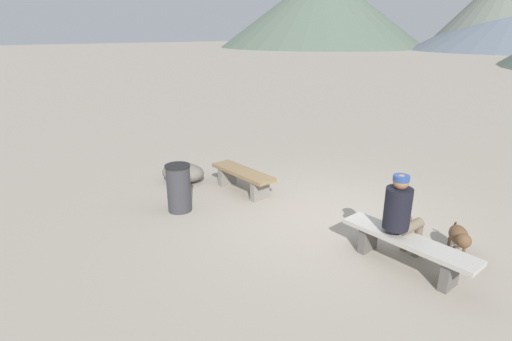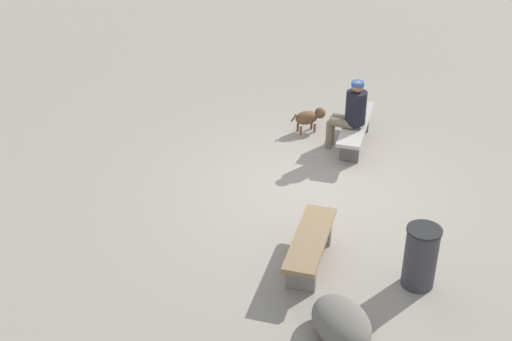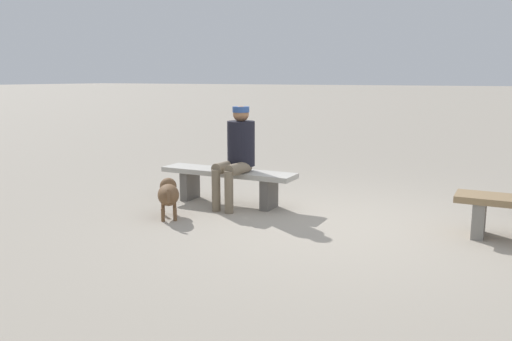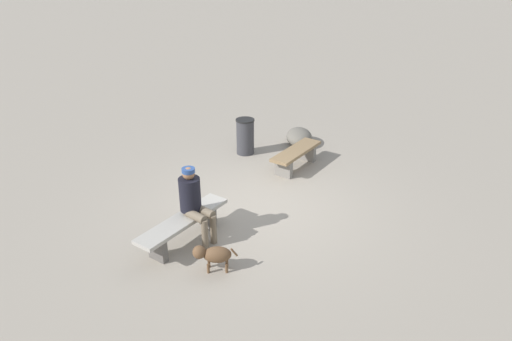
# 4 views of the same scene
# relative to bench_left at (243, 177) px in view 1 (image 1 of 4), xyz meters

# --- Properties ---
(ground) EXTENTS (210.00, 210.00, 0.06)m
(ground) POSITION_rel_bench_left_xyz_m (1.96, 0.35, -0.35)
(ground) COLOR #9E9384
(bench_left) EXTENTS (1.57, 0.46, 0.45)m
(bench_left) POSITION_rel_bench_left_xyz_m (0.00, 0.00, 0.00)
(bench_left) COLOR gray
(bench_left) RESTS_ON ground
(bench_right) EXTENTS (1.88, 0.45, 0.46)m
(bench_right) POSITION_rel_bench_left_xyz_m (3.64, 0.03, 0.02)
(bench_right) COLOR #605B56
(bench_right) RESTS_ON ground
(seated_person) EXTENTS (0.39, 0.66, 1.31)m
(seated_person) POSITION_rel_bench_left_xyz_m (3.44, 0.10, 0.44)
(seated_person) COLOR black
(seated_person) RESTS_ON ground
(dog) EXTENTS (0.50, 0.58, 0.44)m
(dog) POSITION_rel_bench_left_xyz_m (3.94, 0.94, -0.03)
(dog) COLOR brown
(dog) RESTS_ON ground
(trash_bin) EXTENTS (0.45, 0.45, 0.87)m
(trash_bin) POSITION_rel_bench_left_xyz_m (0.00, -1.45, 0.12)
(trash_bin) COLOR #38383D
(trash_bin) RESTS_ON ground
(boulder) EXTENTS (1.13, 1.08, 0.42)m
(boulder) POSITION_rel_bench_left_xyz_m (-1.25, -0.68, -0.11)
(boulder) COLOR #6B665B
(boulder) RESTS_ON ground
(distant_peak_1) EXTENTS (40.15, 40.15, 14.43)m
(distant_peak_1) POSITION_rel_bench_left_xyz_m (-51.64, 59.24, 6.90)
(distant_peak_1) COLOR #566656
(distant_peak_1) RESTS_ON ground
(distant_peak_3) EXTENTS (26.23, 26.23, 14.25)m
(distant_peak_3) POSITION_rel_bench_left_xyz_m (-22.44, 72.59, 6.81)
(distant_peak_3) COLOR slate
(distant_peak_3) RESTS_ON ground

